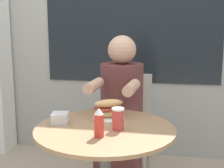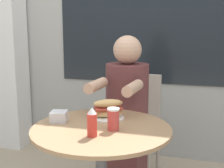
{
  "view_description": "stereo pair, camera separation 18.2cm",
  "coord_description": "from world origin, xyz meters",
  "px_view_note": "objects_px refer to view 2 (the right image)",
  "views": [
    {
      "loc": [
        0.33,
        -1.56,
        1.27
      ],
      "look_at": [
        0.0,
        0.2,
        0.93
      ],
      "focal_mm": 50.0,
      "sensor_mm": 36.0,
      "label": 1
    },
    {
      "loc": [
        0.51,
        -1.52,
        1.27
      ],
      "look_at": [
        0.0,
        0.2,
        0.93
      ],
      "focal_mm": 50.0,
      "sensor_mm": 36.0,
      "label": 2
    }
  ],
  "objects_px": {
    "cafe_table": "(102,161)",
    "diner_chair": "(137,117)",
    "seated_diner": "(126,130)",
    "sandwich_on_plate": "(108,110)",
    "drink_cup": "(113,119)",
    "condiment_bottle": "(91,122)"
  },
  "relations": [
    {
      "from": "drink_cup",
      "to": "diner_chair",
      "type": "bearing_deg",
      "value": 94.08
    },
    {
      "from": "sandwich_on_plate",
      "to": "diner_chair",
      "type": "bearing_deg",
      "value": 88.3
    },
    {
      "from": "condiment_bottle",
      "to": "diner_chair",
      "type": "bearing_deg",
      "value": 89.32
    },
    {
      "from": "drink_cup",
      "to": "condiment_bottle",
      "type": "distance_m",
      "value": 0.14
    },
    {
      "from": "cafe_table",
      "to": "diner_chair",
      "type": "height_order",
      "value": "diner_chair"
    },
    {
      "from": "seated_diner",
      "to": "drink_cup",
      "type": "bearing_deg",
      "value": 101.32
    },
    {
      "from": "cafe_table",
      "to": "seated_diner",
      "type": "height_order",
      "value": "seated_diner"
    },
    {
      "from": "cafe_table",
      "to": "sandwich_on_plate",
      "type": "xyz_separation_m",
      "value": [
        -0.01,
        0.17,
        0.24
      ]
    },
    {
      "from": "sandwich_on_plate",
      "to": "condiment_bottle",
      "type": "distance_m",
      "value": 0.31
    },
    {
      "from": "sandwich_on_plate",
      "to": "condiment_bottle",
      "type": "bearing_deg",
      "value": -88.33
    },
    {
      "from": "seated_diner",
      "to": "condiment_bottle",
      "type": "xyz_separation_m",
      "value": [
        -0.0,
        -0.69,
        0.27
      ]
    },
    {
      "from": "cafe_table",
      "to": "condiment_bottle",
      "type": "bearing_deg",
      "value": -91.58
    },
    {
      "from": "diner_chair",
      "to": "condiment_bottle",
      "type": "height_order",
      "value": "condiment_bottle"
    },
    {
      "from": "seated_diner",
      "to": "sandwich_on_plate",
      "type": "height_order",
      "value": "seated_diner"
    },
    {
      "from": "cafe_table",
      "to": "diner_chair",
      "type": "xyz_separation_m",
      "value": [
        0.01,
        0.89,
        -0.01
      ]
    },
    {
      "from": "diner_chair",
      "to": "drink_cup",
      "type": "relative_size",
      "value": 7.41
    },
    {
      "from": "diner_chair",
      "to": "drink_cup",
      "type": "bearing_deg",
      "value": 98.04
    },
    {
      "from": "cafe_table",
      "to": "sandwich_on_plate",
      "type": "distance_m",
      "value": 0.29
    },
    {
      "from": "cafe_table",
      "to": "seated_diner",
      "type": "xyz_separation_m",
      "value": [
        -0.0,
        0.55,
        -0.0
      ]
    },
    {
      "from": "seated_diner",
      "to": "condiment_bottle",
      "type": "bearing_deg",
      "value": 93.64
    },
    {
      "from": "drink_cup",
      "to": "condiment_bottle",
      "type": "bearing_deg",
      "value": -122.42
    },
    {
      "from": "drink_cup",
      "to": "condiment_bottle",
      "type": "height_order",
      "value": "condiment_bottle"
    }
  ]
}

